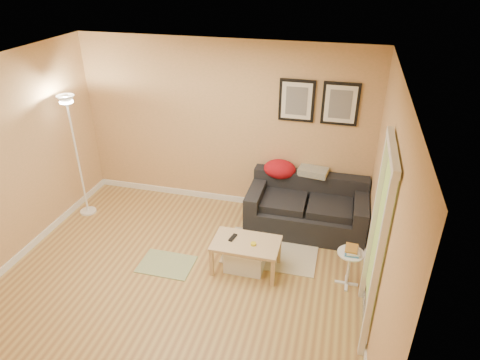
{
  "coord_description": "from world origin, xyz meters",
  "views": [
    {
      "loc": [
        1.75,
        -3.78,
        3.62
      ],
      "look_at": [
        0.55,
        0.85,
        1.05
      ],
      "focal_mm": 31.69,
      "sensor_mm": 36.0,
      "label": 1
    }
  ],
  "objects_px": {
    "storage_bin": "(245,258)",
    "side_table": "(348,269)",
    "book_stack": "(352,250)",
    "floor_lamp": "(78,161)",
    "sofa": "(307,206)",
    "coffee_table": "(246,256)"
  },
  "relations": [
    {
      "from": "sofa",
      "to": "coffee_table",
      "type": "bearing_deg",
      "value": -119.41
    },
    {
      "from": "storage_bin",
      "to": "floor_lamp",
      "type": "bearing_deg",
      "value": 165.92
    },
    {
      "from": "floor_lamp",
      "to": "coffee_table",
      "type": "bearing_deg",
      "value": -14.29
    },
    {
      "from": "sofa",
      "to": "floor_lamp",
      "type": "xyz_separation_m",
      "value": [
        -3.38,
        -0.43,
        0.53
      ]
    },
    {
      "from": "coffee_table",
      "to": "side_table",
      "type": "bearing_deg",
      "value": 15.13
    },
    {
      "from": "sofa",
      "to": "book_stack",
      "type": "bearing_deg",
      "value": -59.27
    },
    {
      "from": "coffee_table",
      "to": "floor_lamp",
      "type": "distance_m",
      "value": 2.92
    },
    {
      "from": "side_table",
      "to": "book_stack",
      "type": "height_order",
      "value": "book_stack"
    },
    {
      "from": "sofa",
      "to": "storage_bin",
      "type": "bearing_deg",
      "value": -120.32
    },
    {
      "from": "storage_bin",
      "to": "book_stack",
      "type": "relative_size",
      "value": 2.37
    },
    {
      "from": "book_stack",
      "to": "floor_lamp",
      "type": "xyz_separation_m",
      "value": [
        -4.03,
        0.66,
        0.38
      ]
    },
    {
      "from": "side_table",
      "to": "book_stack",
      "type": "bearing_deg",
      "value": 45.49
    },
    {
      "from": "storage_bin",
      "to": "book_stack",
      "type": "height_order",
      "value": "book_stack"
    },
    {
      "from": "sofa",
      "to": "coffee_table",
      "type": "distance_m",
      "value": 1.3
    },
    {
      "from": "storage_bin",
      "to": "floor_lamp",
      "type": "height_order",
      "value": "floor_lamp"
    },
    {
      "from": "side_table",
      "to": "floor_lamp",
      "type": "distance_m",
      "value": 4.13
    },
    {
      "from": "coffee_table",
      "to": "book_stack",
      "type": "relative_size",
      "value": 3.95
    },
    {
      "from": "coffee_table",
      "to": "floor_lamp",
      "type": "relative_size",
      "value": 0.44
    },
    {
      "from": "storage_bin",
      "to": "side_table",
      "type": "bearing_deg",
      "value": 0.64
    },
    {
      "from": "storage_bin",
      "to": "floor_lamp",
      "type": "relative_size",
      "value": 0.27
    },
    {
      "from": "sofa",
      "to": "book_stack",
      "type": "distance_m",
      "value": 1.28
    },
    {
      "from": "book_stack",
      "to": "floor_lamp",
      "type": "height_order",
      "value": "floor_lamp"
    }
  ]
}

